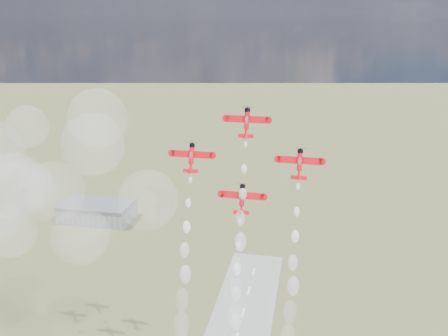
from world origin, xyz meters
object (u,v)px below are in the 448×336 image
at_px(plane_slot, 242,198).
at_px(hangar, 97,211).
at_px(plane_lead, 247,122).
at_px(plane_right, 300,163).
at_px(plane_left, 191,157).

bearing_deg(plane_slot, hangar, 128.49).
height_order(hangar, plane_lead, plane_lead).
distance_m(plane_lead, plane_right, 19.25).
bearing_deg(plane_slot, plane_left, 167.16).
bearing_deg(hangar, plane_slot, -51.51).
distance_m(hangar, plane_right, 236.23).
relative_size(hangar, plane_right, 4.00).
distance_m(plane_left, plane_slot, 19.25).
distance_m(hangar, plane_left, 218.19).
xyz_separation_m(hangar, plane_left, (114.23, -159.90, 94.81)).
xyz_separation_m(hangar, plane_lead, (130.00, -156.30, 105.24)).
xyz_separation_m(plane_lead, plane_right, (15.77, -3.59, -10.44)).
bearing_deg(plane_right, plane_lead, 167.16).
xyz_separation_m(plane_left, plane_right, (31.54, 0.00, 0.00)).
bearing_deg(plane_lead, plane_slot, -90.00).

